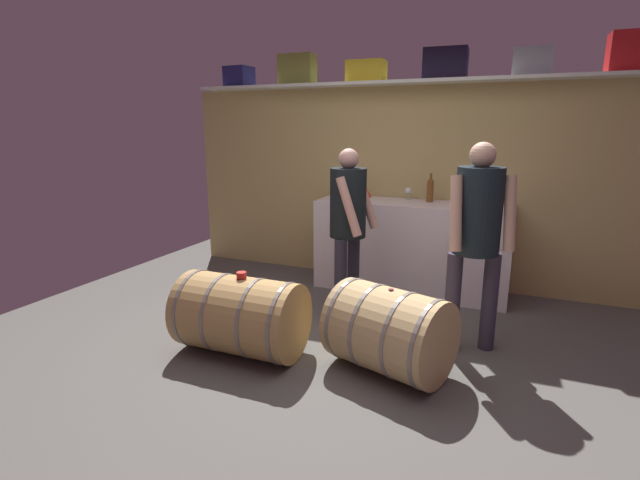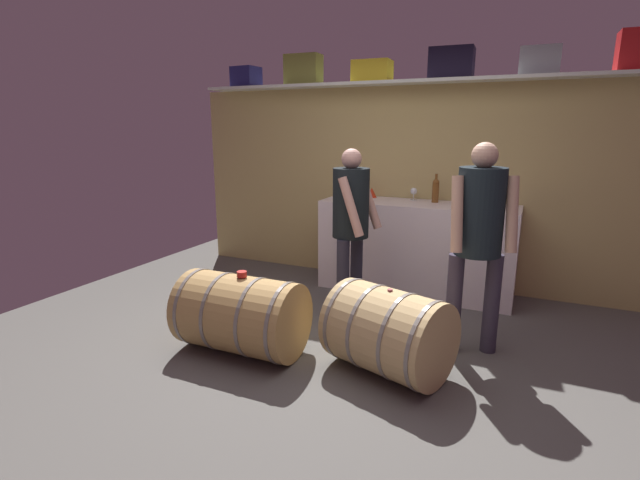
% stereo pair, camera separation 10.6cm
% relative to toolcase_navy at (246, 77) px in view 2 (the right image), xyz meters
% --- Properties ---
extents(ground_plane, '(6.31, 7.50, 0.02)m').
position_rel_toolcase_navy_xyz_m(ground_plane, '(1.94, -1.46, -2.27)').
color(ground_plane, '#54524E').
extents(back_wall_panel, '(5.11, 0.10, 2.11)m').
position_rel_toolcase_navy_xyz_m(back_wall_panel, '(1.94, 0.15, -1.20)').
color(back_wall_panel, tan).
rests_on(back_wall_panel, ground).
extents(high_shelf_board, '(4.70, 0.40, 0.03)m').
position_rel_toolcase_navy_xyz_m(high_shelf_board, '(1.94, 0.00, -0.13)').
color(high_shelf_board, silver).
rests_on(high_shelf_board, back_wall_panel).
extents(toolcase_navy, '(0.30, 0.28, 0.23)m').
position_rel_toolcase_navy_xyz_m(toolcase_navy, '(0.00, 0.00, 0.00)').
color(toolcase_navy, navy).
rests_on(toolcase_navy, high_shelf_board).
extents(toolcase_olive, '(0.40, 0.25, 0.32)m').
position_rel_toolcase_navy_xyz_m(toolcase_olive, '(0.75, 0.00, 0.05)').
color(toolcase_olive, olive).
rests_on(toolcase_olive, high_shelf_board).
extents(toolcase_yellow, '(0.39, 0.27, 0.22)m').
position_rel_toolcase_navy_xyz_m(toolcase_yellow, '(1.54, 0.00, -0.01)').
color(toolcase_yellow, yellow).
rests_on(toolcase_yellow, high_shelf_board).
extents(toolcase_black, '(0.42, 0.31, 0.29)m').
position_rel_toolcase_navy_xyz_m(toolcase_black, '(2.35, 0.00, 0.03)').
color(toolcase_black, black).
rests_on(toolcase_black, high_shelf_board).
extents(toolcase_grey, '(0.34, 0.20, 0.25)m').
position_rel_toolcase_navy_xyz_m(toolcase_grey, '(3.12, 0.00, 0.01)').
color(toolcase_grey, gray).
rests_on(toolcase_grey, high_shelf_board).
extents(work_cabinet, '(1.96, 0.58, 0.94)m').
position_rel_toolcase_navy_xyz_m(work_cabinet, '(2.13, -0.20, -1.79)').
color(work_cabinet, white).
rests_on(work_cabinet, ground).
extents(wine_bottle_amber, '(0.07, 0.07, 0.29)m').
position_rel_toolcase_navy_xyz_m(wine_bottle_amber, '(2.28, -0.08, -1.19)').
color(wine_bottle_amber, brown).
rests_on(wine_bottle_amber, work_cabinet).
extents(wine_glass, '(0.07, 0.07, 0.13)m').
position_rel_toolcase_navy_xyz_m(wine_glass, '(2.04, -0.02, -1.23)').
color(wine_glass, white).
rests_on(wine_glass, work_cabinet).
extents(red_funnel, '(0.11, 0.11, 0.11)m').
position_rel_toolcase_navy_xyz_m(red_funnel, '(1.58, -0.03, -1.26)').
color(red_funnel, red).
rests_on(red_funnel, work_cabinet).
extents(wine_barrel_near, '(0.93, 0.60, 0.61)m').
position_rel_toolcase_navy_xyz_m(wine_barrel_near, '(1.24, -2.09, -1.96)').
color(wine_barrel_near, '#A8824B').
rests_on(wine_barrel_near, ground).
extents(wine_barrel_far, '(0.94, 0.81, 0.62)m').
position_rel_toolcase_navy_xyz_m(wine_barrel_far, '(2.36, -1.94, -1.95)').
color(wine_barrel_far, tan).
rests_on(wine_barrel_far, ground).
extents(tasting_cup, '(0.07, 0.07, 0.04)m').
position_rel_toolcase_navy_xyz_m(tasting_cup, '(1.26, -2.09, -1.63)').
color(tasting_cup, red).
rests_on(tasting_cup, wine_barrel_near).
extents(winemaker_pouring, '(0.40, 0.47, 1.51)m').
position_rel_toolcase_navy_xyz_m(winemaker_pouring, '(1.74, -1.07, -1.33)').
color(winemaker_pouring, '#2A2939').
rests_on(winemaker_pouring, ground).
extents(visitor_tasting, '(0.49, 0.43, 1.59)m').
position_rel_toolcase_navy_xyz_m(visitor_tasting, '(2.85, -1.37, -1.28)').
color(visitor_tasting, '#332D3E').
rests_on(visitor_tasting, ground).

